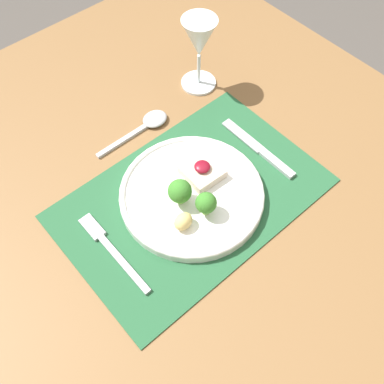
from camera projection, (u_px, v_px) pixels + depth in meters
name	position (u px, v px, depth m)	size (l,w,h in m)	color
ground_plane	(192.00, 319.00, 1.46)	(8.00, 8.00, 0.00)	#4C4742
dining_table	(192.00, 221.00, 0.92)	(1.11, 1.25, 0.73)	brown
placemat	(192.00, 198.00, 0.85)	(0.49, 0.32, 0.00)	#235633
dinner_plate	(192.00, 194.00, 0.83)	(0.27, 0.27, 0.07)	white
fork	(110.00, 247.00, 0.78)	(0.02, 0.19, 0.01)	#B2B2B7
knife	(262.00, 152.00, 0.90)	(0.02, 0.19, 0.01)	#B2B2B7
spoon	(149.00, 123.00, 0.94)	(0.18, 0.05, 0.02)	#B2B2B7
wine_glass_near	(199.00, 42.00, 0.92)	(0.08, 0.08, 0.17)	white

